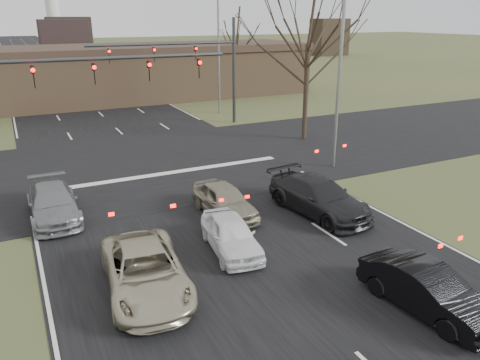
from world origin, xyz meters
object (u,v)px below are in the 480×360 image
(mast_arm_far, at_px, (200,60))
(streetlight_right_near, at_px, (337,66))
(car_black_hatch, at_px, (427,290))
(building, at_px, (105,73))
(car_silver_ahead, at_px, (224,200))
(car_white_sedan, at_px, (231,234))
(car_charcoal_sedan, at_px, (319,197))
(car_grey_ahead, at_px, (53,203))
(mast_arm_near, at_px, (49,86))
(car_silver_suv, at_px, (145,271))
(streetlight_right_far, at_px, (217,47))

(mast_arm_far, relative_size, streetlight_right_near, 1.11)
(mast_arm_far, distance_m, car_black_hatch, 25.89)
(building, relative_size, car_silver_ahead, 10.39)
(car_silver_ahead, bearing_deg, car_white_sedan, -111.96)
(building, height_order, car_charcoal_sedan, building)
(car_grey_ahead, bearing_deg, mast_arm_far, 48.29)
(car_silver_ahead, bearing_deg, car_black_hatch, -76.48)
(mast_arm_near, bearing_deg, car_black_hatch, -61.76)
(building, xyz_separation_m, car_silver_suv, (-6.00, -35.73, -1.96))
(car_grey_ahead, bearing_deg, car_white_sedan, -47.25)
(streetlight_right_near, distance_m, car_silver_ahead, 10.16)
(car_grey_ahead, height_order, car_silver_ahead, car_silver_ahead)
(streetlight_right_far, relative_size, car_silver_suv, 1.97)
(streetlight_right_far, bearing_deg, car_silver_ahead, -113.01)
(building, height_order, car_grey_ahead, building)
(streetlight_right_far, bearing_deg, building, 123.65)
(mast_arm_near, distance_m, car_black_hatch, 17.94)
(building, bearing_deg, car_white_sedan, -94.15)
(mast_arm_far, distance_m, car_silver_ahead, 17.92)
(car_white_sedan, bearing_deg, car_black_hatch, -51.71)
(streetlight_right_near, relative_size, car_silver_ahead, 2.45)
(streetlight_right_near, xyz_separation_m, car_white_sedan, (-9.32, -6.49, -4.94))
(streetlight_right_far, bearing_deg, streetlight_right_near, -91.68)
(building, height_order, car_white_sedan, building)
(car_silver_suv, distance_m, car_charcoal_sedan, 8.78)
(car_black_hatch, bearing_deg, car_silver_suv, 141.07)
(car_black_hatch, bearing_deg, streetlight_right_far, 72.18)
(car_silver_suv, bearing_deg, building, 86.45)
(mast_arm_near, relative_size, car_silver_ahead, 2.97)
(car_white_sedan, xyz_separation_m, car_black_hatch, (3.50, -5.83, 0.04))
(car_silver_suv, relative_size, car_black_hatch, 1.22)
(car_silver_suv, height_order, car_charcoal_sedan, car_charcoal_sedan)
(mast_arm_far, distance_m, car_charcoal_sedan, 18.65)
(mast_arm_far, xyz_separation_m, streetlight_right_far, (3.14, 4.00, 0.57))
(building, height_order, car_black_hatch, building)
(mast_arm_near, bearing_deg, car_silver_ahead, -47.91)
(streetlight_right_near, height_order, car_silver_suv, streetlight_right_near)
(mast_arm_far, distance_m, car_grey_ahead, 18.70)
(streetlight_right_far, height_order, car_charcoal_sedan, streetlight_right_far)
(mast_arm_far, bearing_deg, car_silver_ahead, -108.65)
(streetlight_right_near, height_order, streetlight_right_far, same)
(streetlight_right_near, distance_m, car_black_hatch, 14.48)
(building, relative_size, car_charcoal_sedan, 8.08)
(car_white_sedan, xyz_separation_m, car_silver_ahead, (1.12, 3.01, 0.04))
(building, height_order, car_silver_suv, building)
(car_white_sedan, relative_size, car_grey_ahead, 0.81)
(car_grey_ahead, bearing_deg, building, 74.59)
(streetlight_right_far, xyz_separation_m, car_white_sedan, (-9.82, -23.49, -4.94))
(building, relative_size, mast_arm_far, 3.81)
(streetlight_right_near, bearing_deg, car_charcoal_sedan, -131.35)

